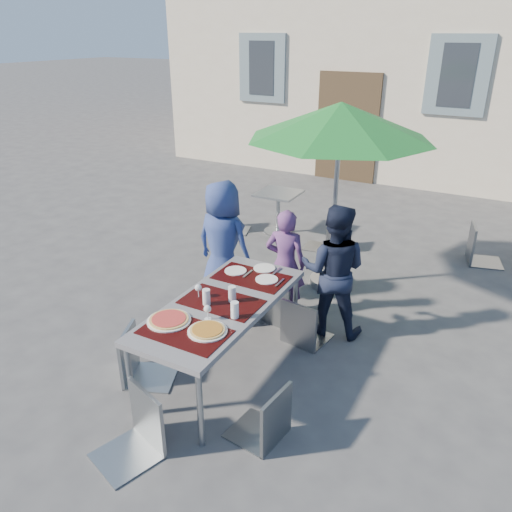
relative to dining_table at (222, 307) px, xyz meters
The scene contains 20 objects.
ground 1.19m from the dining_table, 37.12° to the right, with size 90.00×90.00×0.00m, color #404043.
dining_table is the anchor object (origin of this frame).
pizza_near_left 0.53m from the dining_table, 113.17° to the right, with size 0.36×0.36×0.03m.
pizza_near_right 0.50m from the dining_table, 70.89° to the right, with size 0.32×0.32×0.03m.
glassware 0.17m from the dining_table, 63.61° to the right, with size 0.53×0.42×0.15m.
place_settings 0.65m from the dining_table, 90.11° to the left, with size 0.62×0.43×0.01m.
child_0 1.39m from the dining_table, 121.26° to the left, with size 0.71×0.46×1.46m, color navy.
child_1 1.24m from the dining_table, 87.95° to the left, with size 0.45×0.30×1.24m, color #653974.
child_2 1.32m from the dining_table, 61.50° to the left, with size 0.69×0.40×1.42m, color #171D32.
chair_0 0.93m from the dining_table, 118.15° to the left, with size 0.57×0.57×1.05m.
chair_1 1.06m from the dining_table, 86.41° to the left, with size 0.46×0.46×0.91m.
chair_2 0.94m from the dining_table, 59.47° to the left, with size 0.47×0.48×0.94m.
chair_3 0.78m from the dining_table, 144.42° to the right, with size 0.55×0.55×0.95m.
chair_4 0.95m from the dining_table, 37.28° to the right, with size 0.45×0.45×0.90m.
chair_5 1.15m from the dining_table, 92.99° to the right, with size 0.55×0.55×0.98m.
patio_umbrella 2.54m from the dining_table, 83.44° to the left, with size 2.13×2.13×2.24m.
cafe_table_0 3.63m from the dining_table, 107.99° to the left, with size 0.62×0.62×0.67m.
bg_chair_l_0 3.66m from the dining_table, 120.25° to the left, with size 0.52×0.52×0.94m.
bg_chair_r_0 3.20m from the dining_table, 94.35° to the left, with size 0.42×0.42×0.87m.
bg_chair_l_1 4.18m from the dining_table, 64.35° to the left, with size 0.54×0.54×1.00m.
Camera 1 is at (1.34, -2.67, 2.95)m, focal length 35.00 mm.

